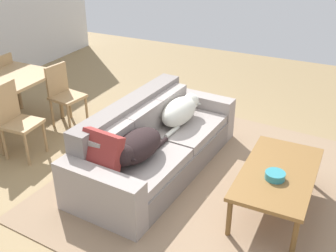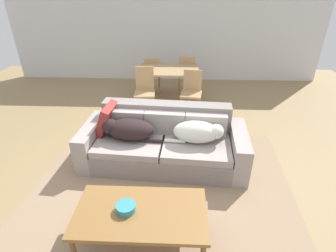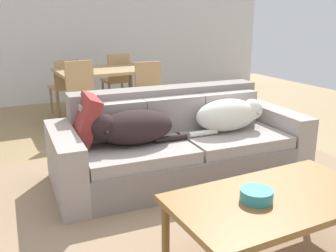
{
  "view_description": "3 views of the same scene",
  "coord_description": "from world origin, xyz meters",
  "px_view_note": "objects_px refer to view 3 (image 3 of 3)",
  "views": [
    {
      "loc": [
        -3.44,
        -1.75,
        2.69
      ],
      "look_at": [
        0.35,
        0.1,
        0.48
      ],
      "focal_mm": 43.26,
      "sensor_mm": 36.0,
      "label": 1
    },
    {
      "loc": [
        0.35,
        -3.09,
        2.41
      ],
      "look_at": [
        0.21,
        0.26,
        0.55
      ],
      "focal_mm": 28.34,
      "sensor_mm": 36.0,
      "label": 2
    },
    {
      "loc": [
        -1.5,
        -2.83,
        1.5
      ],
      "look_at": [
        -0.01,
        0.1,
        0.53
      ],
      "focal_mm": 41.14,
      "sensor_mm": 36.0,
      "label": 3
    }
  ],
  "objects_px": {
    "dog_on_left_cushion": "(131,127)",
    "dining_chair_near_left": "(83,96)",
    "dog_on_right_cushion": "(230,115)",
    "dining_chair_far_left": "(66,84)",
    "couch": "(178,144)",
    "dining_chair_far_right": "(117,78)",
    "throw_pillow_by_left_arm": "(85,121)",
    "coffee_table": "(275,203)",
    "dining_chair_near_right": "(150,91)",
    "dining_table": "(103,74)",
    "bowl_on_coffee_table": "(256,195)"
  },
  "relations": [
    {
      "from": "coffee_table",
      "to": "dining_chair_far_right",
      "type": "relative_size",
      "value": 1.42
    },
    {
      "from": "dining_chair_near_left",
      "to": "throw_pillow_by_left_arm",
      "type": "bearing_deg",
      "value": -108.1
    },
    {
      "from": "dog_on_left_cushion",
      "to": "dining_chair_far_right",
      "type": "xyz_separation_m",
      "value": [
        0.89,
        2.85,
        -0.05
      ]
    },
    {
      "from": "couch",
      "to": "dining_chair_near_left",
      "type": "height_order",
      "value": "dining_chair_near_left"
    },
    {
      "from": "dining_table",
      "to": "dining_chair_far_right",
      "type": "height_order",
      "value": "dining_chair_far_right"
    },
    {
      "from": "dog_on_left_cushion",
      "to": "dining_chair_near_right",
      "type": "height_order",
      "value": "dining_chair_near_right"
    },
    {
      "from": "bowl_on_coffee_table",
      "to": "dining_chair_near_left",
      "type": "relative_size",
      "value": 0.2
    },
    {
      "from": "couch",
      "to": "dog_on_right_cushion",
      "type": "bearing_deg",
      "value": -11.53
    },
    {
      "from": "dining_table",
      "to": "dining_chair_far_left",
      "type": "xyz_separation_m",
      "value": [
        -0.42,
        0.53,
        -0.2
      ]
    },
    {
      "from": "bowl_on_coffee_table",
      "to": "dining_chair_far_right",
      "type": "bearing_deg",
      "value": 81.05
    },
    {
      "from": "dining_chair_near_left",
      "to": "dining_chair_near_right",
      "type": "height_order",
      "value": "dining_chair_near_left"
    },
    {
      "from": "dog_on_left_cushion",
      "to": "dining_table",
      "type": "distance_m",
      "value": 2.37
    },
    {
      "from": "throw_pillow_by_left_arm",
      "to": "coffee_table",
      "type": "distance_m",
      "value": 1.76
    },
    {
      "from": "bowl_on_coffee_table",
      "to": "coffee_table",
      "type": "bearing_deg",
      "value": -3.11
    },
    {
      "from": "throw_pillow_by_left_arm",
      "to": "bowl_on_coffee_table",
      "type": "height_order",
      "value": "throw_pillow_by_left_arm"
    },
    {
      "from": "bowl_on_coffee_table",
      "to": "dining_chair_far_right",
      "type": "xyz_separation_m",
      "value": [
        0.67,
        4.24,
        0.02
      ]
    },
    {
      "from": "dining_chair_near_right",
      "to": "dining_chair_far_left",
      "type": "distance_m",
      "value": 1.42
    },
    {
      "from": "throw_pillow_by_left_arm",
      "to": "dining_table",
      "type": "height_order",
      "value": "throw_pillow_by_left_arm"
    },
    {
      "from": "dining_chair_near_left",
      "to": "dining_chair_near_right",
      "type": "bearing_deg",
      "value": -1.81
    },
    {
      "from": "dog_on_left_cushion",
      "to": "dining_chair_near_left",
      "type": "xyz_separation_m",
      "value": [
        0.04,
        1.7,
        -0.05
      ]
    },
    {
      "from": "dog_on_right_cushion",
      "to": "couch",
      "type": "bearing_deg",
      "value": 168.47
    },
    {
      "from": "dining_chair_far_right",
      "to": "dining_chair_near_right",
      "type": "bearing_deg",
      "value": 94.17
    },
    {
      "from": "dining_chair_near_left",
      "to": "dog_on_left_cushion",
      "type": "bearing_deg",
      "value": -94.92
    },
    {
      "from": "dining_chair_far_right",
      "to": "dining_chair_near_left",
      "type": "bearing_deg",
      "value": 53.59
    },
    {
      "from": "dog_on_left_cushion",
      "to": "dining_chair_near_left",
      "type": "relative_size",
      "value": 0.91
    },
    {
      "from": "dog_on_right_cushion",
      "to": "dining_chair_near_left",
      "type": "bearing_deg",
      "value": 122.65
    },
    {
      "from": "bowl_on_coffee_table",
      "to": "dining_chair_far_left",
      "type": "xyz_separation_m",
      "value": [
        -0.15,
        4.23,
        -0.01
      ]
    },
    {
      "from": "throw_pillow_by_left_arm",
      "to": "dog_on_right_cushion",
      "type": "bearing_deg",
      "value": -10.63
    },
    {
      "from": "dog_on_left_cushion",
      "to": "dining_chair_near_right",
      "type": "distance_m",
      "value": 1.98
    },
    {
      "from": "couch",
      "to": "dog_on_right_cushion",
      "type": "height_order",
      "value": "couch"
    },
    {
      "from": "throw_pillow_by_left_arm",
      "to": "dining_chair_far_right",
      "type": "relative_size",
      "value": 0.5
    },
    {
      "from": "dog_on_right_cushion",
      "to": "dining_chair_far_left",
      "type": "xyz_separation_m",
      "value": [
        -0.92,
        2.89,
        -0.09
      ]
    },
    {
      "from": "couch",
      "to": "dining_chair_near_left",
      "type": "relative_size",
      "value": 2.57
    },
    {
      "from": "coffee_table",
      "to": "dining_chair_near_left",
      "type": "bearing_deg",
      "value": 96.06
    },
    {
      "from": "throw_pillow_by_left_arm",
      "to": "bowl_on_coffee_table",
      "type": "xyz_separation_m",
      "value": [
        0.57,
        -1.59,
        -0.12
      ]
    },
    {
      "from": "dining_chair_near_left",
      "to": "dining_chair_far_left",
      "type": "xyz_separation_m",
      "value": [
        0.03,
        1.14,
        -0.04
      ]
    },
    {
      "from": "bowl_on_coffee_table",
      "to": "dining_table",
      "type": "bearing_deg",
      "value": 85.86
    },
    {
      "from": "couch",
      "to": "dog_on_right_cushion",
      "type": "relative_size",
      "value": 2.99
    },
    {
      "from": "dog_on_right_cushion",
      "to": "throw_pillow_by_left_arm",
      "type": "relative_size",
      "value": 1.8
    },
    {
      "from": "dog_on_left_cushion",
      "to": "bowl_on_coffee_table",
      "type": "bearing_deg",
      "value": -76.93
    },
    {
      "from": "bowl_on_coffee_table",
      "to": "dining_chair_near_left",
      "type": "bearing_deg",
      "value": 93.44
    },
    {
      "from": "coffee_table",
      "to": "throw_pillow_by_left_arm",
      "type": "bearing_deg",
      "value": 114.07
    },
    {
      "from": "dog_on_left_cushion",
      "to": "throw_pillow_by_left_arm",
      "type": "xyz_separation_m",
      "value": [
        -0.35,
        0.2,
        0.05
      ]
    },
    {
      "from": "dining_chair_far_left",
      "to": "dining_chair_far_right",
      "type": "xyz_separation_m",
      "value": [
        0.82,
        0.01,
        0.03
      ]
    },
    {
      "from": "dog_on_left_cushion",
      "to": "dining_chair_far_left",
      "type": "bearing_deg",
      "value": 92.63
    },
    {
      "from": "couch",
      "to": "dining_chair_far_right",
      "type": "xyz_separation_m",
      "value": [
        0.38,
        2.77,
        0.21
      ]
    },
    {
      "from": "couch",
      "to": "dog_on_left_cushion",
      "type": "height_order",
      "value": "couch"
    },
    {
      "from": "couch",
      "to": "dining_chair_far_right",
      "type": "bearing_deg",
      "value": 86.18
    },
    {
      "from": "dining_table",
      "to": "dining_chair_near_right",
      "type": "xyz_separation_m",
      "value": [
        0.48,
        -0.58,
        -0.19
      ]
    },
    {
      "from": "couch",
      "to": "bowl_on_coffee_table",
      "type": "xyz_separation_m",
      "value": [
        -0.29,
        -1.47,
        0.19
      ]
    }
  ]
}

